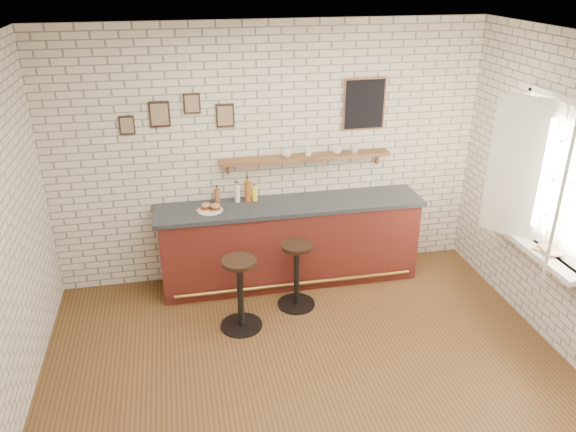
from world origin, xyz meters
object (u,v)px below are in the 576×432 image
book_upper (542,250)px  bitters_bottle_white (237,194)px  bitters_bottle_brown (217,196)px  shelf_cup_c (337,150)px  book_lower (543,253)px  condiment_bottle_yellow (255,194)px  shelf_cup_d (355,149)px  bar_stool_left (240,292)px  ciabatta_sandwich (211,207)px  bar_counter (290,242)px  sandwich_plate (210,210)px  bar_stool_right (296,273)px  bitters_bottle_amber (248,191)px  shelf_cup_b (308,152)px  shelf_cup_a (287,153)px

book_upper → bitters_bottle_white: bearing=161.9°
bitters_bottle_brown → shelf_cup_c: size_ratio=1.81×
bitters_bottle_white → book_lower: bitters_bottle_white is taller
condiment_bottle_yellow → shelf_cup_d: bearing=1.7°
bitters_bottle_white → shelf_cup_d: bearing=1.4°
bitters_bottle_brown → bar_stool_left: bearing=-83.7°
ciabatta_sandwich → shelf_cup_c: bearing=8.5°
bar_counter → sandwich_plate: size_ratio=11.07×
bitters_bottle_brown → shelf_cup_d: (1.63, 0.03, 0.44)m
bar_stool_right → bitters_bottle_brown: bearing=136.6°
bitters_bottle_amber → shelf_cup_c: size_ratio=2.46×
bar_stool_left → shelf_cup_b: 1.81m
shelf_cup_b → bar_stool_right: bearing=-149.1°
bitters_bottle_white → bitters_bottle_amber: 0.12m
shelf_cup_c → book_upper: (1.61, -1.74, -0.59)m
sandwich_plate → bitters_bottle_brown: bitters_bottle_brown is taller
bitters_bottle_white → bar_stool_right: 1.15m
sandwich_plate → condiment_bottle_yellow: size_ratio=1.37×
bitters_bottle_white → bar_stool_right: bitters_bottle_white is taller
bitters_bottle_amber → shelf_cup_c: 1.14m
shelf_cup_a → shelf_cup_c: size_ratio=0.96×
bar_counter → bar_stool_left: size_ratio=3.85×
bitters_bottle_white → book_lower: bearing=-31.5°
bar_stool_right → shelf_cup_d: size_ratio=8.42×
ciabatta_sandwich → book_lower: bearing=-26.1°
bitters_bottle_white → bar_counter: bearing=-15.8°
bitters_bottle_amber → condiment_bottle_yellow: size_ratio=1.47×
shelf_cup_d → shelf_cup_c: bearing=170.2°
ciabatta_sandwich → bitters_bottle_amber: size_ratio=0.80×
ciabatta_sandwich → shelf_cup_d: bearing=7.5°
shelf_cup_a → shelf_cup_c: 0.59m
bitters_bottle_brown → shelf_cup_c: bearing=1.4°
bar_stool_right → shelf_cup_c: 1.51m
bitters_bottle_white → shelf_cup_d: (1.40, 0.03, 0.43)m
bitters_bottle_amber → shelf_cup_a: (0.47, 0.03, 0.41)m
bitters_bottle_brown → condiment_bottle_yellow: bitters_bottle_brown is taller
shelf_cup_b → ciabatta_sandwich: bearing=153.4°
shelf_cup_b → sandwich_plate: bearing=153.3°
ciabatta_sandwich → shelf_cup_c: 1.60m
ciabatta_sandwich → book_upper: (3.12, -1.51, -0.10)m
book_lower → book_upper: size_ratio=1.02×
bar_stool_right → shelf_cup_d: 1.61m
ciabatta_sandwich → bitters_bottle_brown: 0.22m
book_upper → shelf_cup_a: bearing=155.0°
sandwich_plate → bar_stool_right: size_ratio=0.36×
sandwich_plate → bitters_bottle_brown: (0.10, 0.19, 0.08)m
bar_stool_left → shelf_cup_c: shelf_cup_c is taller
shelf_cup_b → book_upper: bearing=-79.2°
bitters_bottle_brown → shelf_cup_c: 1.48m
bar_stool_left → shelf_cup_a: (0.71, 1.04, 1.11)m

